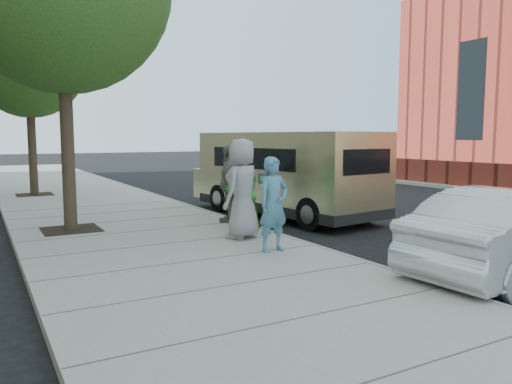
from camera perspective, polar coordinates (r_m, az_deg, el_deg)
ground at (r=10.09m, az=-5.03°, el=-6.15°), size 120.00×120.00×0.00m
sidewalk at (r=9.71m, az=-10.45°, el=-6.27°), size 5.00×60.00×0.15m
curb_face at (r=10.73m, az=2.01°, el=-4.96°), size 0.12×60.00×0.16m
tree_far at (r=19.26m, az=-24.49°, el=13.87°), size 3.92×3.80×6.49m
parking_meter at (r=9.91m, az=1.10°, el=0.08°), size 0.28×0.17×1.31m
van at (r=13.66m, az=3.17°, el=2.29°), size 2.82×6.39×2.29m
person_officer at (r=8.80m, az=2.01°, el=-1.42°), size 0.66×0.48×1.68m
person_green_shirt at (r=11.01m, az=-1.45°, el=0.04°), size 0.89×0.74×1.64m
person_gray_shirt at (r=9.95m, az=-1.58°, el=0.39°), size 1.16×1.06×1.99m
person_striped_polo at (r=11.86m, az=-2.99°, el=1.00°), size 1.11×1.05×1.85m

